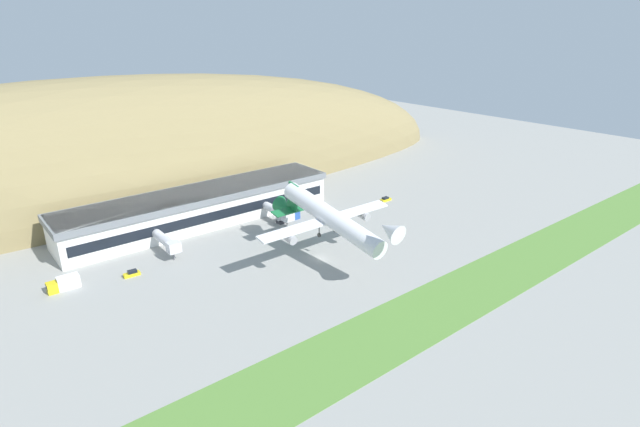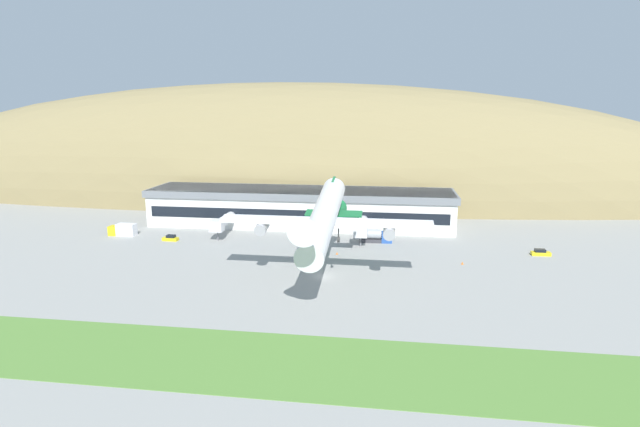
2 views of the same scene
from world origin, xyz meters
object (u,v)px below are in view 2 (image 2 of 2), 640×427
at_px(service_car_0, 171,238).
at_px(traffic_cone_1, 337,253).
at_px(box_truck, 123,230).
at_px(fuel_truck, 375,236).
at_px(traffic_cone_0, 462,263).
at_px(service_car_1, 541,253).
at_px(terminal_building, 300,205).
at_px(cargo_airplane, 324,218).
at_px(jetway_1, 362,227).
at_px(jetway_0, 222,222).

height_order(service_car_0, traffic_cone_1, service_car_0).
relative_size(service_car_0, box_truck, 0.56).
bearing_deg(fuel_truck, traffic_cone_0, -39.16).
bearing_deg(service_car_1, traffic_cone_1, -172.93).
xyz_separation_m(traffic_cone_0, traffic_cone_1, (-28.05, 3.72, 0.00)).
bearing_deg(box_truck, service_car_0, -12.86).
bearing_deg(traffic_cone_1, terminal_building, 116.02).
bearing_deg(terminal_building, box_truck, -157.76).
height_order(terminal_building, cargo_airplane, cargo_airplane).
distance_m(box_truck, traffic_cone_0, 87.91).
xyz_separation_m(terminal_building, cargo_airplane, (13.29, -47.47, 7.00)).
bearing_deg(terminal_building, jetway_1, -40.99).
bearing_deg(jetway_1, traffic_cone_0, -34.04).
bearing_deg(fuel_truck, jetway_0, -179.91).
relative_size(jetway_0, fuel_truck, 1.60).
bearing_deg(jetway_0, traffic_cone_1, -20.82).
distance_m(cargo_airplane, fuel_truck, 34.69).
bearing_deg(box_truck, service_car_1, -2.10).
relative_size(jetway_1, box_truck, 1.89).
height_order(service_car_1, traffic_cone_0, service_car_1).
distance_m(terminal_building, traffic_cone_1, 31.83).
bearing_deg(terminal_building, jetway_0, -138.45).
distance_m(jetway_1, service_car_1, 42.52).
xyz_separation_m(terminal_building, box_truck, (-45.09, -18.44, -4.48)).
relative_size(jetway_1, service_car_0, 3.40).
xyz_separation_m(jetway_1, service_car_0, (-48.93, -5.54, -3.36)).
bearing_deg(traffic_cone_1, traffic_cone_0, -7.56).
bearing_deg(jetway_1, terminal_building, 139.01).
bearing_deg(jetway_1, fuel_truck, 5.63).
relative_size(service_car_1, traffic_cone_0, 7.40).
height_order(fuel_truck, traffic_cone_0, fuel_truck).
bearing_deg(service_car_1, cargo_airplane, -152.07).
height_order(jetway_0, cargo_airplane, cargo_airplane).
distance_m(service_car_1, traffic_cone_1, 47.35).
height_order(jetway_0, jetway_1, same).
bearing_deg(traffic_cone_0, cargo_airplane, -151.30).
xyz_separation_m(terminal_building, traffic_cone_0, (41.79, -31.86, -5.71)).
relative_size(cargo_airplane, service_car_0, 11.60).
relative_size(service_car_0, service_car_1, 0.95).
bearing_deg(jetway_0, fuel_truck, 0.09).
height_order(cargo_airplane, service_car_1, cargo_airplane).
height_order(service_car_0, service_car_1, service_car_0).
height_order(jetway_0, traffic_cone_0, jetway_0).
distance_m(terminal_building, service_car_1, 64.92).
relative_size(fuel_truck, traffic_cone_0, 14.47).
relative_size(service_car_1, fuel_truck, 0.51).
distance_m(service_car_0, traffic_cone_0, 72.64).
distance_m(jetway_1, traffic_cone_0, 28.02).
distance_m(service_car_0, service_car_1, 90.89).
xyz_separation_m(jetway_0, jetway_1, (36.86, -0.28, 0.00)).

